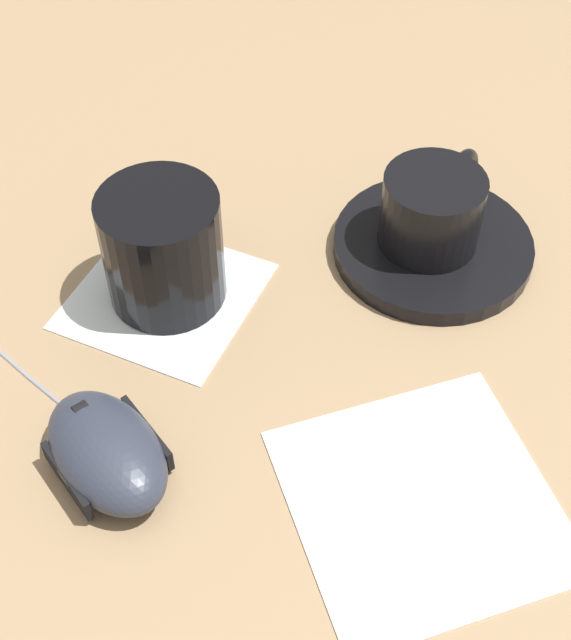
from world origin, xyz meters
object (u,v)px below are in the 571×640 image
at_px(saucer, 431,246).
at_px(computer_mouse, 104,452).
at_px(coffee_cup, 431,209).
at_px(drinking_glass, 161,248).

bearing_deg(saucer, computer_mouse, 131.24).
bearing_deg(coffee_cup, computer_mouse, 132.06).
relative_size(saucer, drinking_glass, 1.75).
bearing_deg(computer_mouse, drinking_glass, -8.63).
height_order(saucer, drinking_glass, drinking_glass).
bearing_deg(drinking_glass, computer_mouse, 171.37).
xyz_separation_m(computer_mouse, drinking_glass, (0.14, -0.02, 0.03)).
height_order(coffee_cup, drinking_glass, drinking_glass).
relative_size(computer_mouse, drinking_glass, 1.35).
bearing_deg(saucer, coffee_cup, 59.22).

